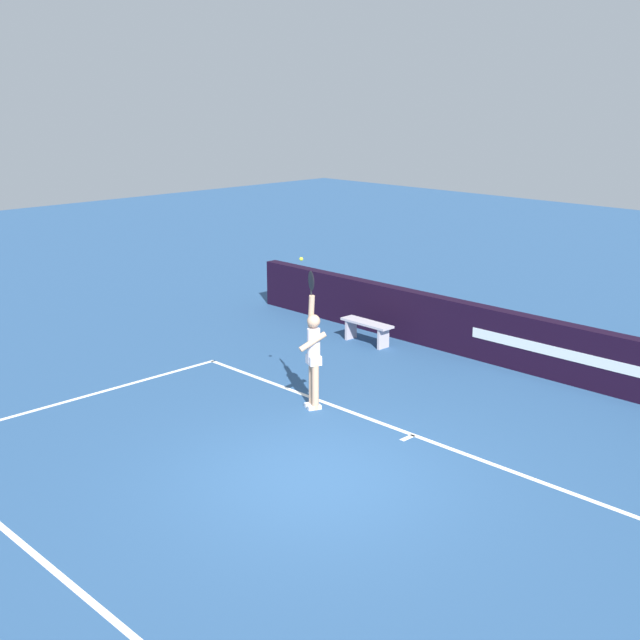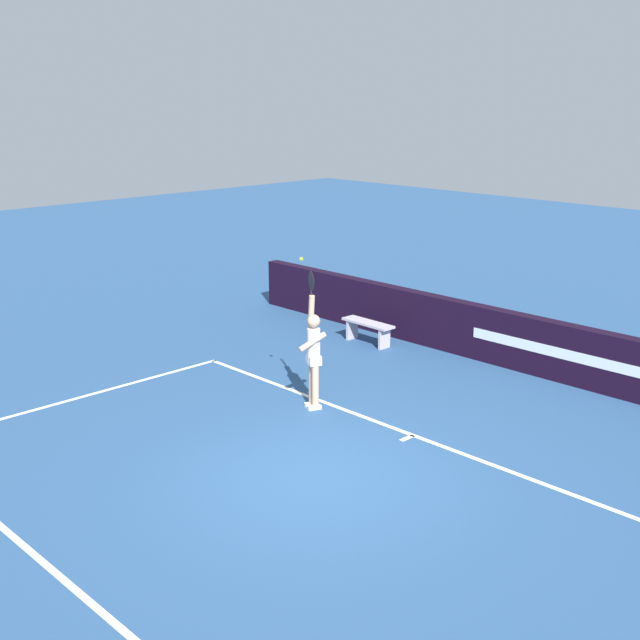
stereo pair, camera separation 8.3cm
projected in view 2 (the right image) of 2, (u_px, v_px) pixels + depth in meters
The scene contains 6 objects.
ground_plane at pixel (317, 478), 11.78m from camera, with size 60.00×60.00×0.00m, color navy.
court_lines at pixel (274, 496), 11.24m from camera, with size 10.71×6.09×0.00m.
back_wall at pixel (549, 349), 15.81m from camera, with size 16.14×0.30×1.13m.
tennis_player at pixel (313, 353), 14.13m from camera, with size 0.48×0.49×2.44m.
tennis_ball at pixel (301, 259), 13.79m from camera, with size 0.07×0.07×0.07m.
courtside_bench_near at pixel (368, 327), 17.96m from camera, with size 1.29×0.39×0.50m.
Camera 2 is at (7.72, -7.47, 5.35)m, focal length 46.13 mm.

